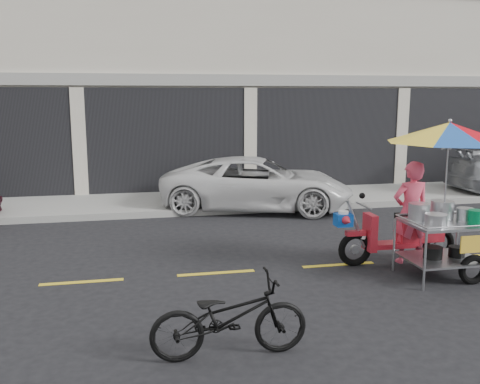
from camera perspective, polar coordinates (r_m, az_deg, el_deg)
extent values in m
plane|color=black|center=(8.86, 10.43, -7.66)|extent=(90.00, 90.00, 0.00)
cube|color=gray|center=(13.93, 1.96, -0.59)|extent=(45.00, 3.00, 0.15)
cube|color=beige|center=(18.62, -1.71, 14.28)|extent=(36.00, 8.00, 8.00)
cube|color=black|center=(14.68, 1.09, 5.39)|extent=(35.28, 0.06, 2.90)
cube|color=gray|center=(14.61, 1.13, 11.84)|extent=(36.00, 0.12, 0.30)
cube|color=gold|center=(8.86, 10.43, -7.64)|extent=(42.00, 0.10, 0.01)
imported|color=silver|center=(12.76, 1.84, 0.91)|extent=(4.92, 3.29, 1.25)
imported|color=black|center=(5.70, -1.14, -13.21)|extent=(1.66, 0.59, 0.87)
torus|color=black|center=(8.80, 12.15, -5.98)|extent=(0.56, 0.11, 0.56)
torus|color=black|center=(9.48, 20.41, -5.22)|extent=(0.56, 0.11, 0.56)
cylinder|color=#9EA0A5|center=(8.80, 12.15, -5.98)|extent=(0.14, 0.06, 0.14)
cylinder|color=#9EA0A5|center=(9.48, 20.41, -5.22)|extent=(0.14, 0.06, 0.14)
cube|color=#B61D2B|center=(8.73, 12.22, -4.30)|extent=(0.32, 0.12, 0.08)
cylinder|color=#9EA0A5|center=(8.69, 12.26, -3.36)|extent=(0.36, 0.05, 0.80)
cube|color=#B61D2B|center=(8.83, 13.69, -4.20)|extent=(0.12, 0.34, 0.59)
cube|color=#B61D2B|center=(9.08, 16.18, -5.39)|extent=(0.79, 0.28, 0.08)
cube|color=#B61D2B|center=(9.24, 18.69, -3.81)|extent=(0.74, 0.26, 0.40)
cube|color=black|center=(9.14, 18.24, -2.47)|extent=(0.64, 0.24, 0.10)
cylinder|color=#9EA0A5|center=(8.67, 13.05, -1.41)|extent=(0.04, 0.54, 0.04)
sphere|color=black|center=(8.85, 12.90, -0.39)|extent=(0.10, 0.10, 0.10)
cylinder|color=white|center=(8.79, 12.91, -4.69)|extent=(0.12, 0.12, 0.05)
cube|color=#0B3F9C|center=(8.59, 10.95, -2.93)|extent=(0.26, 0.22, 0.20)
cylinder|color=white|center=(8.56, 10.98, -2.16)|extent=(0.16, 0.16, 0.05)
cone|color=#B61D2B|center=(8.43, 11.39, -3.05)|extent=(0.18, 0.22, 0.18)
torus|color=black|center=(8.52, 23.59, -7.60)|extent=(0.45, 0.10, 0.45)
cylinder|color=#9EA0A5|center=(7.93, 19.11, -7.06)|extent=(0.04, 0.04, 0.84)
cylinder|color=#9EA0A5|center=(8.67, 16.12, -5.42)|extent=(0.04, 0.04, 0.84)
cylinder|color=#9EA0A5|center=(9.22, 22.12, -4.85)|extent=(0.04, 0.04, 0.84)
cube|color=#9EA0A5|center=(8.60, 20.68, -6.66)|extent=(1.09, 0.89, 0.03)
cube|color=#9EA0A5|center=(8.47, 20.91, -3.14)|extent=(1.09, 0.89, 0.04)
cylinder|color=#9EA0A5|center=(8.09, 22.62, -3.42)|extent=(1.09, 0.02, 0.02)
cylinder|color=#9EA0A5|center=(8.82, 19.40, -2.13)|extent=(1.09, 0.02, 0.02)
cylinder|color=#9EA0A5|center=(8.18, 17.73, -2.98)|extent=(0.02, 0.89, 0.02)
cylinder|color=#9EA0A5|center=(8.76, 23.94, -2.53)|extent=(0.02, 0.89, 0.02)
cylinder|color=#9EA0A5|center=(8.96, 19.17, -5.89)|extent=(0.04, 0.74, 0.04)
cylinder|color=#9EA0A5|center=(8.84, 19.35, -2.82)|extent=(0.04, 0.74, 0.04)
cube|color=gold|center=(8.22, 23.47, -5.14)|extent=(0.35, 0.02, 0.25)
cylinder|color=#B7B7BC|center=(8.45, 18.56, -2.07)|extent=(0.32, 0.32, 0.24)
cylinder|color=#B7B7BC|center=(8.67, 20.76, -1.83)|extent=(0.33, 0.33, 0.26)
cylinder|color=#B7B7BC|center=(8.69, 22.87, -2.25)|extent=(0.25, 0.25, 0.17)
cylinder|color=#B7B7BC|center=(8.17, 20.16, -2.87)|extent=(0.31, 0.31, 0.15)
cylinder|color=#036D39|center=(8.43, 23.85, -2.50)|extent=(0.22, 0.22, 0.22)
cylinder|color=black|center=(8.50, 19.88, -6.09)|extent=(0.28, 0.28, 0.18)
cylinder|color=black|center=(8.71, 22.10, -5.91)|extent=(0.24, 0.24, 0.16)
cylinder|color=#9EA0A5|center=(8.44, 21.16, 1.93)|extent=(0.02, 0.02, 1.48)
sphere|color=#9EA0A5|center=(8.38, 21.50, 7.08)|extent=(0.06, 0.06, 0.06)
imported|color=#E44562|center=(9.08, 17.72, -2.09)|extent=(0.61, 0.40, 1.67)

